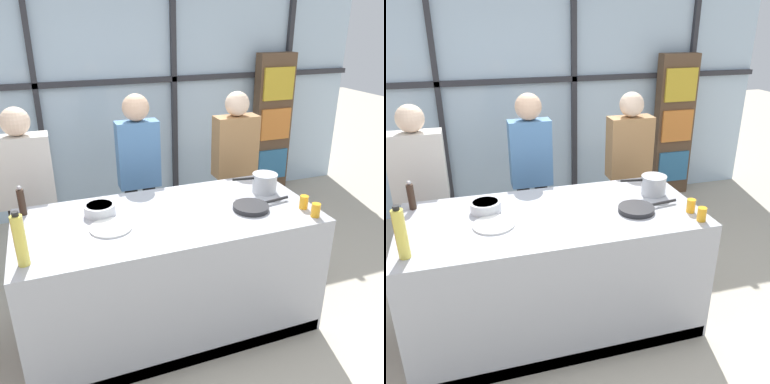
{
  "view_description": "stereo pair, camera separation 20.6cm",
  "coord_description": "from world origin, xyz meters",
  "views": [
    {
      "loc": [
        -0.73,
        -2.44,
        2.21
      ],
      "look_at": [
        0.21,
        0.1,
        1.04
      ],
      "focal_mm": 38.0,
      "sensor_mm": 36.0,
      "label": 1
    },
    {
      "loc": [
        -0.53,
        -2.5,
        2.21
      ],
      "look_at": [
        0.21,
        0.1,
        1.04
      ],
      "focal_mm": 38.0,
      "sensor_mm": 36.0,
      "label": 2
    }
  ],
  "objects": [
    {
      "name": "demo_island",
      "position": [
        0.0,
        -0.0,
        0.47
      ],
      "size": [
        2.08,
        0.96,
        0.94
      ],
      "color": "#A8AAB2",
      "rests_on": "ground_plane"
    },
    {
      "name": "spectator_center_left",
      "position": [
        0.0,
        0.88,
        0.95
      ],
      "size": [
        0.36,
        0.23,
        1.63
      ],
      "rotation": [
        0.0,
        0.0,
        3.14
      ],
      "color": "black",
      "rests_on": "ground_plane"
    },
    {
      "name": "oil_bottle",
      "position": [
        -0.94,
        -0.31,
        1.09
      ],
      "size": [
        0.07,
        0.07,
        0.33
      ],
      "color": "#E0CC4C",
      "rests_on": "demo_island"
    },
    {
      "name": "pepper_grinder",
      "position": [
        -0.95,
        0.36,
        1.04
      ],
      "size": [
        0.05,
        0.05,
        0.22
      ],
      "color": "#332319",
      "rests_on": "demo_island"
    },
    {
      "name": "mixing_bowl",
      "position": [
        -0.45,
        0.17,
        0.98
      ],
      "size": [
        0.22,
        0.22,
        0.08
      ],
      "color": "silver",
      "rests_on": "demo_island"
    },
    {
      "name": "back_window_wall",
      "position": [
        0.0,
        2.26,
        1.4
      ],
      "size": [
        6.4,
        0.1,
        2.8
      ],
      "color": "silver",
      "rests_on": "ground_plane"
    },
    {
      "name": "juice_glass_near",
      "position": [
        0.94,
        -0.38,
        0.99
      ],
      "size": [
        0.06,
        0.06,
        0.1
      ],
      "primitive_type": "cylinder",
      "color": "orange",
      "rests_on": "demo_island"
    },
    {
      "name": "saucepan",
      "position": [
        0.82,
        0.13,
        1.02
      ],
      "size": [
        0.36,
        0.19,
        0.15
      ],
      "color": "silver",
      "rests_on": "demo_island"
    },
    {
      "name": "white_plate",
      "position": [
        -0.41,
        -0.06,
        0.94
      ],
      "size": [
        0.28,
        0.28,
        0.01
      ],
      "primitive_type": "cylinder",
      "color": "white",
      "rests_on": "demo_island"
    },
    {
      "name": "spectator_center_right",
      "position": [
        0.94,
        0.88,
        0.91
      ],
      "size": [
        0.41,
        0.22,
        1.6
      ],
      "rotation": [
        0.0,
        0.0,
        3.14
      ],
      "color": "#47382D",
      "rests_on": "ground_plane"
    },
    {
      "name": "bookshelf",
      "position": [
        2.06,
        2.08,
        0.91
      ],
      "size": [
        0.49,
        0.19,
        1.81
      ],
      "color": "brown",
      "rests_on": "ground_plane"
    },
    {
      "name": "juice_glass_far",
      "position": [
        0.94,
        -0.24,
        0.99
      ],
      "size": [
        0.06,
        0.06,
        0.1
      ],
      "primitive_type": "cylinder",
      "color": "orange",
      "rests_on": "demo_island"
    },
    {
      "name": "spectator_far_left",
      "position": [
        -0.94,
        0.88,
        0.89
      ],
      "size": [
        0.44,
        0.22,
        1.59
      ],
      "rotation": [
        0.0,
        0.0,
        3.14
      ],
      "color": "black",
      "rests_on": "ground_plane"
    },
    {
      "name": "frying_pan",
      "position": [
        0.58,
        -0.12,
        0.96
      ],
      "size": [
        0.46,
        0.26,
        0.04
      ],
      "color": "#232326",
      "rests_on": "demo_island"
    },
    {
      "name": "ground_plane",
      "position": [
        0.0,
        0.0,
        0.0
      ],
      "size": [
        18.0,
        18.0,
        0.0
      ],
      "primitive_type": "plane",
      "color": "#BCB29E"
    }
  ]
}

